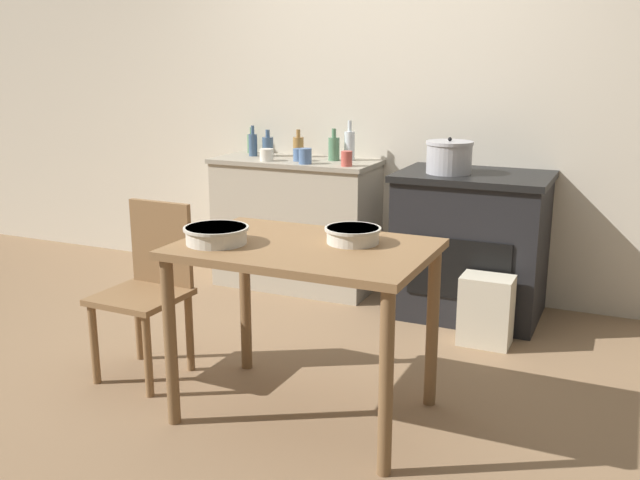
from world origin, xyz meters
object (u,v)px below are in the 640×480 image
(chair, at_px, (149,285))
(mixing_bowl_large, at_px, (353,234))
(bottle_far_left, at_px, (350,145))
(cup_far_right, at_px, (299,155))
(flour_sack, at_px, (486,310))
(bottle_mid_left, at_px, (334,148))
(bottle_center, at_px, (252,143))
(work_table, at_px, (305,271))
(cup_right, at_px, (347,159))
(bottle_left, at_px, (298,146))
(cup_mid_right, at_px, (305,156))
(mixing_bowl_small, at_px, (216,234))
(bottle_center_right, at_px, (253,144))
(bottle_center_left, at_px, (268,146))
(stock_pot, at_px, (449,157))
(cup_end_right, at_px, (267,155))
(stove, at_px, (471,245))

(chair, xyz_separation_m, mixing_bowl_large, (1.08, 0.03, 0.36))
(bottle_far_left, height_order, cup_far_right, bottle_far_left)
(flour_sack, bearing_deg, bottle_mid_left, 153.74)
(mixing_bowl_large, distance_m, bottle_center, 2.29)
(bottle_far_left, relative_size, bottle_mid_left, 1.25)
(work_table, distance_m, cup_right, 1.61)
(bottle_left, bearing_deg, mixing_bowl_large, -57.23)
(cup_mid_right, bearing_deg, cup_far_right, 133.20)
(bottle_center, distance_m, cup_mid_right, 0.69)
(bottle_mid_left, distance_m, cup_right, 0.28)
(cup_far_right, bearing_deg, mixing_bowl_small, -75.40)
(chair, bearing_deg, work_table, -3.72)
(mixing_bowl_small, bearing_deg, bottle_center_right, 115.04)
(flour_sack, height_order, bottle_center_left, bottle_center_left)
(flour_sack, distance_m, cup_right, 1.31)
(cup_mid_right, bearing_deg, bottle_far_left, 54.00)
(stock_pot, xyz_separation_m, cup_right, (-0.66, -0.01, -0.05))
(bottle_center_left, bearing_deg, bottle_center_right, -163.42)
(bottle_left, height_order, cup_mid_right, bottle_left)
(mixing_bowl_small, height_order, bottle_mid_left, bottle_mid_left)
(stock_pot, distance_m, cup_end_right, 1.24)
(stove, relative_size, cup_right, 9.41)
(bottle_center_left, relative_size, cup_end_right, 2.02)
(bottle_mid_left, bearing_deg, stove, -7.44)
(stove, height_order, chair, stove)
(chair, bearing_deg, stock_pot, 53.41)
(bottle_center_left, bearing_deg, bottle_center, 149.69)
(stove, xyz_separation_m, mixing_bowl_small, (-0.73, -1.74, 0.38))
(chair, bearing_deg, cup_mid_right, 83.94)
(bottle_mid_left, height_order, cup_right, bottle_mid_left)
(bottle_center_left, bearing_deg, mixing_bowl_large, -51.48)
(bottle_left, bearing_deg, mixing_bowl_small, -74.12)
(mixing_bowl_large, relative_size, bottle_center_right, 1.15)
(bottle_far_left, bearing_deg, mixing_bowl_large, -67.43)
(mixing_bowl_large, bearing_deg, flour_sack, 68.99)
(flour_sack, height_order, bottle_center_right, bottle_center_right)
(cup_end_right, bearing_deg, bottle_center_left, 116.15)
(cup_right, distance_m, cup_end_right, 0.58)
(mixing_bowl_small, bearing_deg, cup_end_right, 111.50)
(stove, relative_size, flour_sack, 2.29)
(chair, relative_size, cup_end_right, 9.48)
(bottle_left, relative_size, bottle_mid_left, 0.89)
(stove, relative_size, cup_end_right, 9.87)
(stove, distance_m, cup_far_right, 1.28)
(flour_sack, bearing_deg, mixing_bowl_large, -111.01)
(mixing_bowl_large, distance_m, cup_far_right, 1.79)
(cup_right, bearing_deg, chair, -108.25)
(bottle_center, bearing_deg, bottle_center_left, -30.31)
(chair, relative_size, bottle_center_right, 4.09)
(stock_pot, bearing_deg, cup_mid_right, -178.68)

